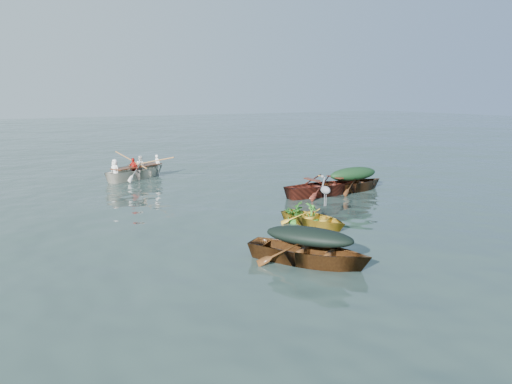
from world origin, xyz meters
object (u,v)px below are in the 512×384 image
at_px(rowed_boat, 138,179).
at_px(heron, 325,195).
at_px(yellow_dinghy, 314,225).
at_px(open_wooden_boat, 323,195).
at_px(dark_covered_boat, 309,263).
at_px(green_tarp_boat, 353,191).

xyz_separation_m(rowed_boat, heron, (2.63, -10.18, 0.82)).
relative_size(yellow_dinghy, open_wooden_boat, 0.62).
height_order(dark_covered_boat, heron, heron).
bearing_deg(green_tarp_boat, open_wooden_boat, 90.00).
bearing_deg(rowed_boat, heron, 168.44).
bearing_deg(green_tarp_boat, dark_covered_boat, 130.48).
distance_m(dark_covered_boat, green_tarp_boat, 8.76).
bearing_deg(heron, yellow_dinghy, -174.81).
relative_size(yellow_dinghy, heron, 3.02).
relative_size(dark_covered_boat, green_tarp_boat, 0.92).
height_order(yellow_dinghy, dark_covered_boat, dark_covered_boat).
relative_size(yellow_dinghy, green_tarp_boat, 0.68).
height_order(open_wooden_boat, heron, heron).
bearing_deg(yellow_dinghy, heron, 5.19).
bearing_deg(yellow_dinghy, dark_covered_boat, -140.81).
distance_m(dark_covered_boat, rowed_boat, 12.98).
relative_size(green_tarp_boat, open_wooden_boat, 0.91).
height_order(dark_covered_boat, open_wooden_boat, open_wooden_boat).
height_order(green_tarp_boat, open_wooden_boat, open_wooden_boat).
xyz_separation_m(dark_covered_boat, rowed_boat, (-0.06, 12.98, 0.00)).
bearing_deg(rowed_boat, green_tarp_boat, -163.30).
bearing_deg(rowed_boat, yellow_dinghy, 165.45).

